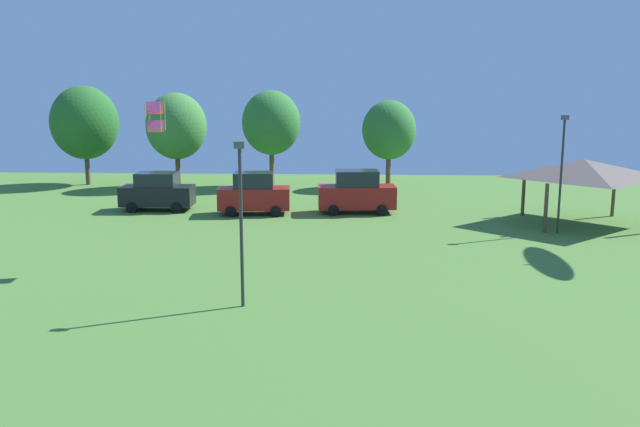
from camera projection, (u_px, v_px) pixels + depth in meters
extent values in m
cube|color=#E54C93|center=(155.00, 108.00, 27.81)|extent=(0.88, 0.93, 0.53)
cube|color=#E54C93|center=(156.00, 126.00, 27.95)|extent=(0.88, 0.93, 0.53)
cylinder|color=yellow|center=(145.00, 117.00, 27.57)|extent=(0.02, 0.02, 1.13)
cylinder|color=yellow|center=(161.00, 117.00, 27.54)|extent=(0.02, 0.02, 1.13)
cylinder|color=yellow|center=(150.00, 117.00, 28.21)|extent=(0.02, 0.02, 1.13)
cylinder|color=yellow|center=(165.00, 117.00, 28.18)|extent=(0.02, 0.02, 1.13)
cube|color=black|center=(158.00, 196.00, 41.53)|extent=(4.40, 1.90, 1.19)
cube|color=#1E232D|center=(157.00, 179.00, 41.34)|extent=(2.43, 1.73, 0.83)
cylinder|color=black|center=(176.00, 208.00, 40.69)|extent=(0.64, 0.23, 0.64)
cylinder|color=black|center=(183.00, 203.00, 42.50)|extent=(0.64, 0.23, 0.64)
cylinder|color=black|center=(132.00, 208.00, 40.78)|extent=(0.64, 0.23, 0.64)
cylinder|color=black|center=(141.00, 202.00, 42.58)|extent=(0.64, 0.23, 0.64)
cube|color=maroon|center=(254.00, 198.00, 40.26)|extent=(4.35, 2.07, 1.29)
cube|color=#1E232D|center=(254.00, 180.00, 40.05)|extent=(2.44, 1.78, 0.90)
cylinder|color=black|center=(276.00, 211.00, 39.57)|extent=(0.66, 0.27, 0.64)
cylinder|color=black|center=(277.00, 206.00, 41.28)|extent=(0.66, 0.27, 0.64)
cylinder|color=black|center=(231.00, 212.00, 39.48)|extent=(0.66, 0.27, 0.64)
cylinder|color=black|center=(234.00, 206.00, 41.19)|extent=(0.66, 0.27, 0.64)
cube|color=maroon|center=(357.00, 197.00, 40.67)|extent=(4.73, 2.14, 1.33)
cube|color=#1E232D|center=(357.00, 178.00, 40.46)|extent=(2.65, 1.86, 0.93)
cylinder|color=black|center=(382.00, 210.00, 39.91)|extent=(0.65, 0.26, 0.64)
cylinder|color=black|center=(379.00, 205.00, 41.73)|extent=(0.65, 0.26, 0.64)
cylinder|color=black|center=(333.00, 210.00, 39.86)|extent=(0.65, 0.26, 0.64)
cylinder|color=black|center=(332.00, 205.00, 41.68)|extent=(0.65, 0.26, 0.64)
cylinder|color=brown|center=(546.00, 208.00, 35.19)|extent=(0.20, 0.20, 2.60)
cylinder|color=brown|center=(523.00, 194.00, 39.80)|extent=(0.20, 0.20, 2.60)
cylinder|color=brown|center=(614.00, 194.00, 39.56)|extent=(0.20, 0.20, 2.60)
pyramid|color=#564C47|center=(584.00, 168.00, 37.04)|extent=(6.75, 6.09, 1.00)
cylinder|color=#2D2D33|center=(241.00, 229.00, 23.17)|extent=(0.12, 0.12, 5.53)
cube|color=#4C4C51|center=(239.00, 145.00, 22.63)|extent=(0.36, 0.20, 0.24)
cylinder|color=#2D2D33|center=(561.00, 178.00, 34.67)|extent=(0.12, 0.12, 5.87)
cube|color=#4C4C51|center=(565.00, 117.00, 34.10)|extent=(0.36, 0.20, 0.24)
cylinder|color=brown|center=(87.00, 166.00, 52.04)|extent=(0.36, 0.36, 2.85)
ellipsoid|color=#286628|center=(85.00, 123.00, 51.41)|extent=(5.06, 5.06, 5.57)
cylinder|color=brown|center=(178.00, 168.00, 50.76)|extent=(0.36, 0.36, 2.89)
ellipsoid|color=#3D7F38|center=(176.00, 126.00, 50.17)|extent=(4.48, 4.48, 4.93)
cylinder|color=brown|center=(272.00, 166.00, 51.01)|extent=(0.36, 0.36, 3.17)
ellipsoid|color=#337533|center=(271.00, 123.00, 50.41)|extent=(4.35, 4.35, 4.79)
cylinder|color=brown|center=(388.00, 169.00, 50.88)|extent=(0.36, 0.36, 2.78)
ellipsoid|color=#337533|center=(389.00, 130.00, 50.34)|extent=(4.00, 4.00, 4.40)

